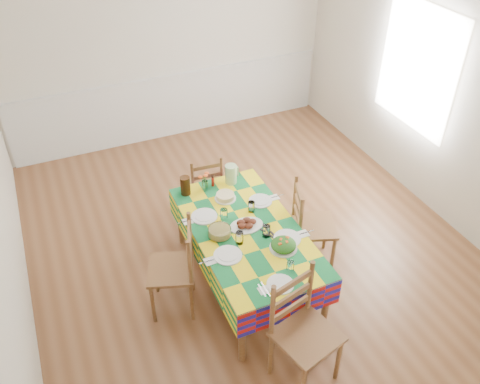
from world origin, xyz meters
The scene contains 23 objects.
room centered at (0.00, 0.00, 1.35)m, with size 4.58×5.08×2.78m.
wainscot centered at (0.00, 2.48, 0.49)m, with size 4.41×0.06×0.92m.
window_right centered at (2.23, 0.30, 1.50)m, with size 1.40×1.40×0.00m, color white.
dining_table centered at (-0.25, -0.59, 0.62)m, with size 0.95×1.77×0.69m.
setting_near_head centered at (-0.23, -1.28, 0.71)m, with size 0.37×0.25×0.11m.
setting_left_near centered at (-0.48, -0.80, 0.72)m, with size 0.46×0.27×0.12m.
setting_left_far centered at (-0.49, -0.30, 0.72)m, with size 0.46×0.27×0.12m.
setting_right_near centered at (-0.01, -0.81, 0.72)m, with size 0.47×0.27×0.12m.
setting_right_far centered at (0.01, -0.30, 0.72)m, with size 0.44×0.25×0.11m.
meat_platter centered at (-0.23, -0.55, 0.72)m, with size 0.32×0.23×0.06m.
salad_platter centered at (-0.05, -0.95, 0.73)m, with size 0.25×0.25×0.10m.
pasta_bowl centered at (-0.50, -0.56, 0.73)m, with size 0.21×0.21×0.08m.
cake centered at (-0.25, -0.08, 0.72)m, with size 0.21×0.21×0.06m.
serving_utensils centered at (-0.09, -0.66, 0.69)m, with size 0.14×0.31×0.01m.
flower_vase centered at (-0.38, 0.15, 0.77)m, with size 0.13×0.10×0.20m.
hot_sauce centered at (-0.28, 0.18, 0.75)m, with size 0.03×0.03×0.13m, color #B8140E.
green_pitcher centered at (-0.09, 0.16, 0.79)m, with size 0.12×0.12×0.21m, color #B0D697.
tea_pitcher centered at (-0.58, 0.16, 0.79)m, with size 0.10×0.10×0.20m, color black.
name_card centered at (-0.27, -1.41, 0.70)m, with size 0.07×0.02×0.01m, color silver.
chair_near centered at (-0.26, -1.70, 0.52)m, with size 0.56×0.54×1.05m.
chair_far centered at (-0.25, 0.53, 0.42)m, with size 0.41×0.39×0.86m.
chair_left centered at (-0.95, -0.60, 0.48)m, with size 0.53×0.54×0.97m.
chair_right centered at (0.46, -0.57, 0.48)m, with size 0.53×0.54×0.97m.
Camera 1 is at (-1.72, -3.80, 3.79)m, focal length 38.00 mm.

